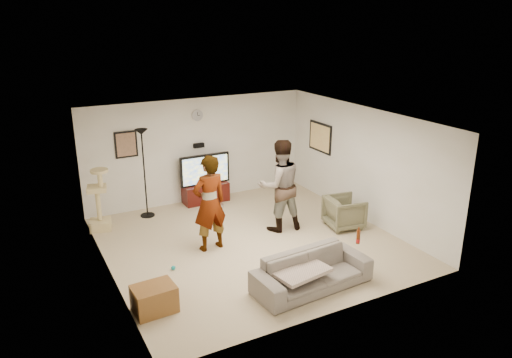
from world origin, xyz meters
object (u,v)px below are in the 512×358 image
tv_stand (206,193)px  sofa (312,271)px  cat_tree (98,199)px  floor_lamp (144,174)px  beer_bottle (358,237)px  person_left (209,203)px  side_table (154,299)px  tv (205,169)px  person_right (280,185)px  armchair (344,212)px

tv_stand → sofa: 4.49m
tv_stand → cat_tree: size_ratio=0.81×
floor_lamp → beer_bottle: bearing=-59.8°
tv_stand → beer_bottle: beer_bottle is taller
person_left → side_table: (-1.59, -1.56, -0.73)m
tv → person_left: size_ratio=0.65×
cat_tree → beer_bottle: cat_tree is taller
tv → beer_bottle: tv is taller
sofa → side_table: sofa is taller
cat_tree → person_right: person_right is taller
cat_tree → sofa: size_ratio=0.66×
person_left → armchair: (2.92, -0.40, -0.61)m
tv → side_table: (-2.46, -3.93, -0.61)m
armchair → cat_tree: bearing=72.5°
cat_tree → person_left: (1.72, -1.93, 0.27)m
person_left → person_right: person_right is taller
person_left → beer_bottle: person_left is taller
cat_tree → sofa: (2.65, -4.05, -0.38)m
beer_bottle → sofa: bearing=180.0°
sofa → armchair: size_ratio=2.74×
cat_tree → beer_bottle: (3.58, -4.05, 0.05)m
tv → sofa: (0.06, -4.49, -0.53)m
tv → person_left: 2.53m
cat_tree → sofa: bearing=-56.8°
person_right → beer_bottle: person_right is taller
tv_stand → tv: tv is taller
tv_stand → tv: 0.59m
person_right → side_table: bearing=35.2°
floor_lamp → person_left: floor_lamp is taller
person_left → cat_tree: bearing=-54.9°
cat_tree → armchair: 5.20m
cat_tree → armchair: bearing=-26.7°
tv_stand → side_table: size_ratio=1.73×
tv_stand → floor_lamp: floor_lamp is taller
tv → sofa: bearing=-89.2°
tv → person_right: size_ratio=0.63×
tv → floor_lamp: floor_lamp is taller
beer_bottle → tv_stand: bearing=102.5°
floor_lamp → armchair: (3.55, -2.57, -0.67)m
sofa → beer_bottle: beer_bottle is taller
tv_stand → sofa: size_ratio=0.54×
tv → side_table: bearing=-122.0°
tv → side_table: tv is taller
person_left → tv: bearing=-116.7°
tv_stand → side_table: tv_stand is taller
armchair → side_table: 4.65m
tv_stand → cat_tree: cat_tree is taller
side_table → beer_bottle: bearing=-9.1°
person_left → floor_lamp: bearing=-80.2°
tv → person_left: (-0.87, -2.37, 0.12)m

